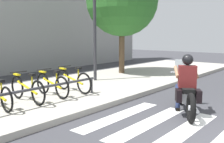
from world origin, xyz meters
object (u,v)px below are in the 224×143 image
Objects in this scene: street_lamp at (95,13)px; motorcycle at (186,94)px; bicycle_4 at (52,84)px; bike_rack at (25,92)px; bicycle_3 at (27,89)px; rider at (187,79)px; tree_near_rack at (122,0)px; bicycle_5 at (73,80)px.

motorcycle is at bearing -107.61° from street_lamp.
motorcycle is at bearing -67.11° from bicycle_4.
bicycle_3 is at bearing 54.05° from bike_rack.
bicycle_4 is at bearing 111.70° from rider.
street_lamp reaches higher than rider.
tree_near_rack is at bearing 52.21° from rider.
rider reaches higher than motorcycle.
bicycle_5 reaches higher than bicycle_4.
bicycle_3 is 1.02× the size of bicycle_5.
bicycle_5 is at bearing 100.45° from motorcycle.
street_lamp reaches higher than bike_rack.
rider is at bearing -57.67° from bicycle_3.
bicycle_3 is 0.80m from bicycle_4.
street_lamp is (1.43, 4.33, 1.88)m from rider.
bike_rack is at bearing -125.95° from bicycle_3.
street_lamp is (1.36, 4.29, 2.25)m from motorcycle.
bicycle_3 is (-2.23, 3.38, 0.04)m from motorcycle.
motorcycle is 3.86m from bike_rack.
bicycle_5 is 2.08m from bike_rack.
bicycle_5 is 0.37× the size of street_lamp.
bicycle_4 is (-1.43, 3.38, 0.04)m from motorcycle.
street_lamp is 0.89× the size of tree_near_rack.
bicycle_4 is at bearing -180.00° from bicycle_5.
rider is 0.31× the size of bike_rack.
motorcycle is 1.15× the size of bicycle_5.
bicycle_5 is (-0.56, 3.41, -0.33)m from rider.
bicycle_5 is at bearing 0.00° from bicycle_4.
motorcycle reaches higher than bicycle_3.
rider is at bearing -80.76° from bicycle_5.
bicycle_3 is 0.38× the size of street_lamp.
motorcycle is 1.22× the size of bicycle_4.
bicycle_4 is at bearing -161.84° from street_lamp.
rider is 0.29× the size of tree_near_rack.
bike_rack is 0.91× the size of tree_near_rack.
tree_near_rack reaches higher than rider.
motorcycle is at bearing -127.50° from tree_near_rack.
rider is 0.32× the size of street_lamp.
bike_rack is at bearing 132.98° from motorcycle.
rider reaches higher than bicycle_5.
motorcycle is at bearing 29.75° from rider.
motorcycle is 3.67m from bicycle_4.
bicycle_3 is 1.61m from bicycle_5.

